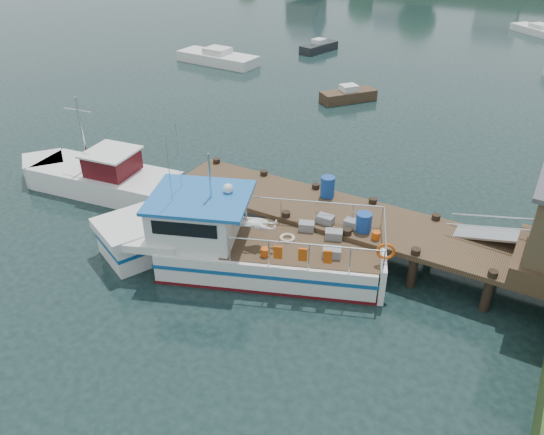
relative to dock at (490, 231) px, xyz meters
The scene contains 8 objects.
ground_plane 6.89m from the dock, behind, with size 160.00×160.00×0.00m, color black.
dock is the anchor object (origin of this frame).
lobster_boat 8.83m from the dock, 157.91° to the right, with size 10.77×6.31×5.32m.
work_boat 16.97m from the dock, behind, with size 8.44×3.43×4.41m.
moored_rowboat 19.97m from the dock, 125.84° to the left, with size 3.34×3.75×1.10m.
moored_a 31.56m from the dock, 141.53° to the left, with size 7.00×2.69×1.27m.
moored_d 44.53m from the dock, 93.75° to the left, with size 5.89×5.46×1.02m.
moored_e 33.44m from the dock, 124.98° to the left, with size 2.23×4.11×1.08m.
Camera 1 is at (7.56, -16.54, 11.77)m, focal length 35.00 mm.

